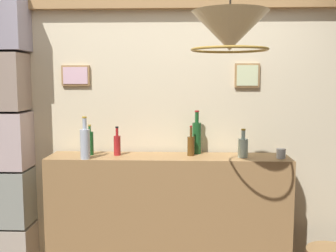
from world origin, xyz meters
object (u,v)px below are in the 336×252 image
liquor_bottle_whiskey (197,137)px  glass_tumbler_rocks (281,153)px  liquor_bottle_sherry (117,145)px  liquor_bottle_bourbon (191,145)px  pendant_lamp (230,32)px  liquor_bottle_vodka (243,147)px  liquor_bottle_scotch (85,143)px  liquor_bottle_amaro (90,143)px

liquor_bottle_whiskey → glass_tumbler_rocks: liquor_bottle_whiskey is taller
liquor_bottle_whiskey → liquor_bottle_sherry: bearing=-170.9°
liquor_bottle_bourbon → liquor_bottle_whiskey: size_ratio=0.68×
liquor_bottle_sherry → pendant_lamp: bearing=-41.0°
liquor_bottle_vodka → liquor_bottle_scotch: (-1.23, -0.12, 0.04)m
liquor_bottle_amaro → liquor_bottle_bourbon: liquor_bottle_amaro is taller
liquor_bottle_whiskey → glass_tumbler_rocks: 0.68m
pendant_lamp → liquor_bottle_amaro: bearing=145.4°
liquor_bottle_amaro → liquor_bottle_bourbon: bearing=0.1°
liquor_bottle_sherry → pendant_lamp: (0.82, -0.71, 0.81)m
liquor_bottle_amaro → liquor_bottle_whiskey: 0.88m
liquor_bottle_bourbon → liquor_bottle_sherry: liquor_bottle_bourbon is taller
liquor_bottle_scotch → liquor_bottle_amaro: liquor_bottle_scotch is taller
liquor_bottle_vodka → liquor_bottle_sherry: liquor_bottle_sherry is taller
liquor_bottle_scotch → liquor_bottle_vodka: bearing=5.6°
liquor_bottle_sherry → glass_tumbler_rocks: (1.30, -0.07, -0.05)m
liquor_bottle_vodka → liquor_bottle_scotch: bearing=-174.4°
liquor_bottle_amaro → glass_tumbler_rocks: bearing=-3.1°
liquor_bottle_amaro → glass_tumbler_rocks: size_ratio=3.25×
liquor_bottle_vodka → glass_tumbler_rocks: 0.30m
liquor_bottle_vodka → liquor_bottle_scotch: size_ratio=0.69×
liquor_bottle_amaro → liquor_bottle_sherry: 0.23m
liquor_bottle_amaro → liquor_bottle_bourbon: 0.82m
liquor_bottle_scotch → liquor_bottle_sherry: size_ratio=1.41×
liquor_bottle_bourbon → pendant_lamp: 1.11m
liquor_bottle_vodka → liquor_bottle_amaro: liquor_bottle_amaro is taller
liquor_bottle_sherry → glass_tumbler_rocks: size_ratio=3.07×
pendant_lamp → liquor_bottle_scotch: bearing=152.2°
liquor_bottle_scotch → liquor_bottle_amaro: bearing=90.9°
liquor_bottle_whiskey → glass_tumbler_rocks: (0.65, -0.18, -0.10)m
glass_tumbler_rocks → liquor_bottle_amaro: bearing=176.9°
liquor_bottle_bourbon → glass_tumbler_rocks: 0.71m
liquor_bottle_scotch → pendant_lamp: bearing=-27.8°
liquor_bottle_vodka → liquor_bottle_bourbon: bearing=173.0°
liquor_bottle_bourbon → glass_tumbler_rocks: (0.70, -0.08, -0.05)m
liquor_bottle_scotch → glass_tumbler_rocks: (1.52, 0.09, -0.09)m
liquor_bottle_amaro → pendant_lamp: pendant_lamp is taller
liquor_bottle_amaro → pendant_lamp: 1.49m
liquor_bottle_vodka → liquor_bottle_amaro: size_ratio=0.91×
liquor_bottle_whiskey → liquor_bottle_sherry: size_ratio=1.53×
liquor_bottle_whiskey → liquor_bottle_vodka: bearing=-21.6°
liquor_bottle_vodka → liquor_bottle_whiskey: bearing=158.4°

